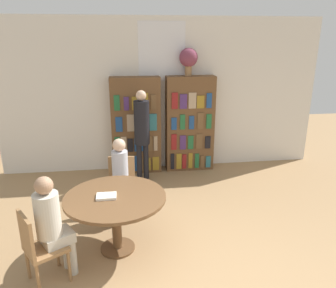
# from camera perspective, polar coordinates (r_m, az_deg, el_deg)

# --- Properties ---
(wall_back) EXTENTS (6.40, 0.07, 3.00)m
(wall_back) POSITION_cam_1_polar(r_m,az_deg,el_deg) (6.60, -1.07, 8.46)
(wall_back) COLOR silver
(wall_back) RESTS_ON ground_plane
(bookshelf_left) EXTENTS (0.96, 0.34, 1.90)m
(bookshelf_left) POSITION_cam_1_polar(r_m,az_deg,el_deg) (6.49, -5.58, 3.16)
(bookshelf_left) COLOR brown
(bookshelf_left) RESTS_ON ground_plane
(bookshelf_right) EXTENTS (0.96, 0.34, 1.90)m
(bookshelf_right) POSITION_cam_1_polar(r_m,az_deg,el_deg) (6.61, 3.80, 3.49)
(bookshelf_right) COLOR brown
(bookshelf_right) RESTS_ON ground_plane
(flower_vase) EXTENTS (0.35, 0.35, 0.52)m
(flower_vase) POSITION_cam_1_polar(r_m,az_deg,el_deg) (6.41, 3.58, 14.65)
(flower_vase) COLOR #997047
(flower_vase) RESTS_ON bookshelf_right
(reading_table) EXTENTS (1.25, 1.25, 0.76)m
(reading_table) POSITION_cam_1_polar(r_m,az_deg,el_deg) (4.16, -9.14, -10.39)
(reading_table) COLOR brown
(reading_table) RESTS_ON ground_plane
(chair_near_camera) EXTENTS (0.55, 0.55, 0.88)m
(chair_near_camera) POSITION_cam_1_polar(r_m,az_deg,el_deg) (3.93, -21.69, -16.04)
(chair_near_camera) COLOR olive
(chair_near_camera) RESTS_ON ground_plane
(chair_left_side) EXTENTS (0.43, 0.43, 0.88)m
(chair_left_side) POSITION_cam_1_polar(r_m,az_deg,el_deg) (5.09, -8.07, -6.73)
(chair_left_side) COLOR olive
(chair_left_side) RESTS_ON ground_plane
(seated_reader_left) EXTENTS (0.26, 0.37, 1.24)m
(seated_reader_left) POSITION_cam_1_polar(r_m,az_deg,el_deg) (4.84, -8.33, -5.44)
(seated_reader_left) COLOR #B2B7C6
(seated_reader_left) RESTS_ON ground_plane
(seated_reader_right) EXTENTS (0.41, 0.40, 1.24)m
(seated_reader_right) POSITION_cam_1_polar(r_m,az_deg,el_deg) (3.85, -19.53, -12.59)
(seated_reader_right) COLOR beige
(seated_reader_right) RESTS_ON ground_plane
(librarian_standing) EXTENTS (0.28, 0.55, 1.72)m
(librarian_standing) POSITION_cam_1_polar(r_m,az_deg,el_deg) (5.98, -4.57, 2.88)
(librarian_standing) COLOR black
(librarian_standing) RESTS_ON ground_plane
(open_book_on_table) EXTENTS (0.24, 0.18, 0.03)m
(open_book_on_table) POSITION_cam_1_polar(r_m,az_deg,el_deg) (4.08, -10.68, -8.93)
(open_book_on_table) COLOR silver
(open_book_on_table) RESTS_ON reading_table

